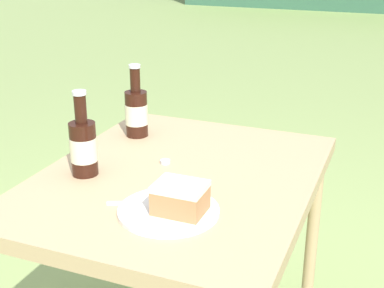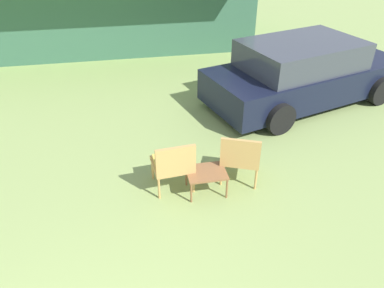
{
  "view_description": "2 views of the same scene",
  "coord_description": "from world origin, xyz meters",
  "px_view_note": "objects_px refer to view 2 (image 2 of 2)",
  "views": [
    {
      "loc": [
        0.52,
        -1.19,
        1.34
      ],
      "look_at": [
        0.0,
        0.1,
        0.8
      ],
      "focal_mm": 50.0,
      "sensor_mm": 36.0,
      "label": 1
    },
    {
      "loc": [
        0.98,
        -0.8,
        3.7
      ],
      "look_at": [
        1.79,
        3.47,
        0.9
      ],
      "focal_mm": 35.0,
      "sensor_mm": 36.0,
      "label": 2
    }
  ],
  "objects_px": {
    "wicker_chair_plain": "(241,156)",
    "garden_side_table": "(206,174)",
    "wicker_chair_cushioned": "(173,163)",
    "parked_car": "(304,73)"
  },
  "relations": [
    {
      "from": "wicker_chair_plain",
      "to": "garden_side_table",
      "type": "distance_m",
      "value": 0.6
    },
    {
      "from": "wicker_chair_cushioned",
      "to": "garden_side_table",
      "type": "distance_m",
      "value": 0.52
    },
    {
      "from": "parked_car",
      "to": "wicker_chair_cushioned",
      "type": "bearing_deg",
      "value": -158.52
    },
    {
      "from": "garden_side_table",
      "to": "parked_car",
      "type": "bearing_deg",
      "value": 44.3
    },
    {
      "from": "parked_car",
      "to": "garden_side_table",
      "type": "relative_size",
      "value": 8.01
    },
    {
      "from": "wicker_chair_cushioned",
      "to": "wicker_chair_plain",
      "type": "distance_m",
      "value": 1.03
    },
    {
      "from": "parked_car",
      "to": "garden_side_table",
      "type": "xyz_separation_m",
      "value": [
        -2.73,
        -2.66,
        -0.32
      ]
    },
    {
      "from": "parked_car",
      "to": "wicker_chair_plain",
      "type": "distance_m",
      "value": 3.31
    },
    {
      "from": "wicker_chair_cushioned",
      "to": "wicker_chair_plain",
      "type": "relative_size",
      "value": 1.0
    },
    {
      "from": "wicker_chair_cushioned",
      "to": "wicker_chair_plain",
      "type": "height_order",
      "value": "same"
    }
  ]
}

